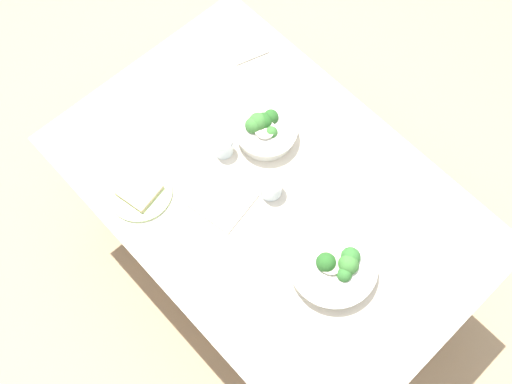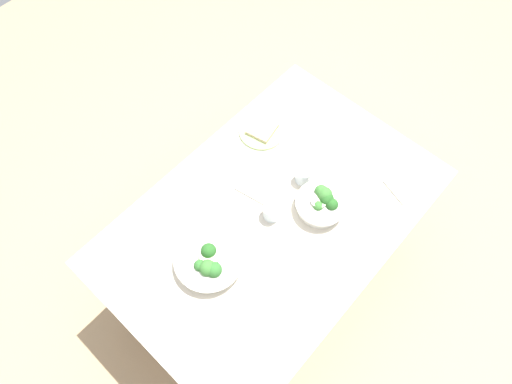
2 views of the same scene
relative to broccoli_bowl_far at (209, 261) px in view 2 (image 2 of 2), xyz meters
The scene contains 13 objects.
ground_plane 0.81m from the broccoli_bowl_far, ahead, with size 6.00×6.00×0.00m, color tan.
dining_table 0.36m from the broccoli_bowl_far, ahead, with size 1.44×0.95×0.70m.
broccoli_bowl_far is the anchor object (origin of this frame).
broccoli_bowl_near 0.53m from the broccoli_bowl_far, 19.14° to the right, with size 0.21×0.21×0.11m.
bread_side_plate 0.68m from the broccoli_bowl_far, 24.09° to the left, with size 0.22×0.22×0.03m.
water_glass_center 0.55m from the broccoli_bowl_far, ahead, with size 0.07×0.07×0.08m, color silver.
water_glass_side 0.33m from the broccoli_bowl_far, ahead, with size 0.08×0.08×0.08m, color silver.
fork_by_far_bowl 0.27m from the broccoli_bowl_far, 48.57° to the right, with size 0.08×0.09×0.00m.
fork_by_near_bowl 0.70m from the broccoli_bowl_far, ahead, with size 0.09×0.04×0.00m.
table_knife_left 0.30m from the broccoli_bowl_far, 136.07° to the right, with size 0.20×0.01×0.00m, color #B7B7BC.
table_knife_right 0.82m from the broccoli_bowl_far, 12.13° to the right, with size 0.19×0.01×0.00m, color #B7B7BC.
napkin_folded_upper 0.44m from the broccoli_bowl_far, 13.03° to the left, with size 0.20×0.17×0.01m, color #B1A997.
napkin_folded_lower 0.93m from the broccoli_bowl_far, 24.80° to the right, with size 0.17×0.13×0.01m, color #B1A997.
Camera 2 is at (-0.63, -0.48, 2.40)m, focal length 30.85 mm.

